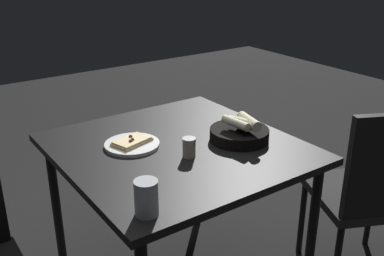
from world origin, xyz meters
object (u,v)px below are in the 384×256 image
chair_near (374,187)px  dining_table (177,161)px  bread_basket (240,132)px  pepper_shaker (189,149)px  beer_glass (147,200)px  pizza_plate (132,144)px

chair_near → dining_table: bearing=59.0°
bread_basket → chair_near: 0.66m
bread_basket → pepper_shaker: bread_basket is taller
dining_table → beer_glass: 0.53m
dining_table → beer_glass: (-0.37, 0.35, 0.12)m
bread_basket → pepper_shaker: (-0.01, 0.26, -0.00)m
beer_glass → bread_basket: bearing=-65.8°
dining_table → chair_near: 0.88m
dining_table → bread_basket: bearing=-113.5°
pepper_shaker → dining_table: bearing=-9.9°
dining_table → pepper_shaker: pepper_shaker is taller
dining_table → pepper_shaker: (-0.12, 0.02, 0.11)m
bread_basket → pepper_shaker: bearing=92.5°
beer_glass → pepper_shaker: 0.42m
beer_glass → dining_table: bearing=-43.4°
dining_table → chair_near: size_ratio=1.03×
pizza_plate → chair_near: chair_near is taller
beer_glass → chair_near: 1.13m
pizza_plate → beer_glass: 0.51m
chair_near → bread_basket: bearing=55.7°
dining_table → pizza_plate: pizza_plate is taller
pizza_plate → pepper_shaker: 0.25m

